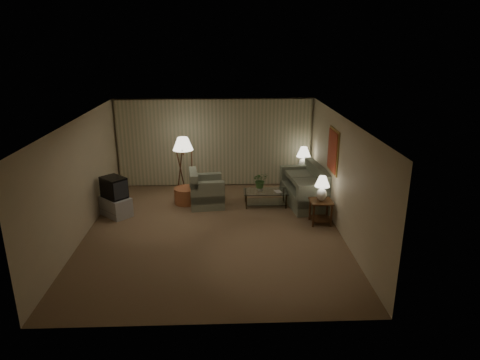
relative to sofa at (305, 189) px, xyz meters
name	(u,v)px	position (x,y,z in m)	size (l,w,h in m)	color
ground	(213,231)	(-2.50, -1.73, -0.42)	(7.00, 7.00, 0.00)	olive
room_shell	(214,145)	(-2.48, -0.22, 1.33)	(6.04, 7.02, 2.72)	beige
sofa	(305,189)	(0.00, 0.00, 0.00)	(2.12, 1.39, 0.84)	gray
armchair	(207,192)	(-2.71, -0.04, -0.03)	(1.15, 1.11, 0.79)	gray
side_table_near	(321,208)	(0.15, -1.35, -0.01)	(0.54, 0.54, 0.60)	#3B1B10
side_table_far	(303,177)	(0.15, 1.17, -0.02)	(0.49, 0.42, 0.60)	#3B1B10
table_lamp_near	(322,186)	(0.15, -1.35, 0.55)	(0.37, 0.37, 0.63)	white
table_lamp_far	(303,157)	(0.15, 1.17, 0.61)	(0.42, 0.42, 0.73)	white
coffee_table	(265,196)	(-1.10, -0.10, -0.14)	(1.21, 0.66, 0.41)	silver
tv_cabinet	(116,206)	(-5.05, -0.65, -0.17)	(0.94, 0.94, 0.50)	#A9A9AB
crt_tv	(114,187)	(-5.05, -0.65, 0.35)	(0.76, 0.76, 0.54)	black
floor_lamp	(184,166)	(-3.37, 0.67, 0.50)	(0.57, 0.57, 1.76)	#3B1B10
ottoman	(186,195)	(-3.29, 0.16, -0.20)	(0.66, 0.66, 0.44)	#A65738
vase	(260,188)	(-1.25, -0.10, 0.07)	(0.15, 0.15, 0.15)	white
flowers	(260,178)	(-1.25, -0.10, 0.37)	(0.39, 0.34, 0.44)	#406F31
book	(275,192)	(-0.85, -0.20, 0.00)	(0.16, 0.22, 0.02)	olive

